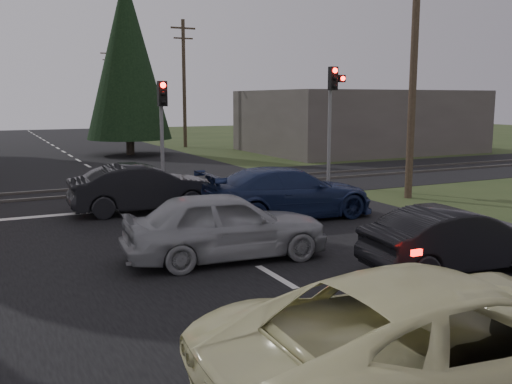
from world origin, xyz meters
TOP-DOWN VIEW (x-y plane):
  - ground at (0.00, 0.00)m, footprint 120.00×120.00m
  - road at (0.00, 10.00)m, footprint 14.00×100.00m
  - rail_corridor at (0.00, 12.00)m, footprint 120.00×8.00m
  - stop_line at (0.00, 8.20)m, footprint 13.00×0.35m
  - rail_near at (0.00, 11.20)m, footprint 120.00×0.12m
  - rail_far at (0.00, 12.80)m, footprint 120.00×0.12m
  - traffic_signal_right at (7.55, 9.47)m, footprint 0.68×0.48m
  - traffic_signal_center at (1.00, 10.68)m, footprint 0.32×0.48m
  - utility_pole_near at (8.50, 6.00)m, footprint 1.80×0.26m
  - utility_pole_mid at (8.50, 30.00)m, footprint 1.80×0.26m
  - utility_pole_far at (8.50, 55.00)m, footprint 1.80×0.26m
  - conifer_tree at (3.50, 26.00)m, footprint 5.20×5.20m
  - building_right at (18.00, 22.00)m, footprint 14.00×10.00m
  - cream_coupe at (-0.54, -5.13)m, footprint 5.81×2.81m
  - dark_hatchback at (3.47, -1.25)m, footprint 4.05×1.75m
  - silver_car at (-0.39, 1.61)m, footprint 4.57×2.16m
  - blue_sedan at (2.94, 4.80)m, footprint 5.24×2.28m
  - dark_car_far at (-0.57, 7.58)m, footprint 4.56×1.76m

SIDE VIEW (x-z plane):
  - ground at x=0.00m, z-range 0.00..0.00m
  - road at x=0.00m, z-range 0.00..0.01m
  - rail_corridor at x=0.00m, z-range 0.00..0.01m
  - stop_line at x=0.00m, z-range 0.01..0.01m
  - rail_near at x=0.00m, z-range 0.00..0.10m
  - rail_far at x=0.00m, z-range 0.00..0.10m
  - dark_hatchback at x=3.47m, z-range 0.00..1.30m
  - dark_car_far at x=-0.57m, z-range 0.00..1.48m
  - blue_sedan at x=2.94m, z-range 0.00..1.50m
  - silver_car at x=-0.39m, z-range 0.00..1.51m
  - cream_coupe at x=-0.54m, z-range 0.00..1.59m
  - building_right at x=18.00m, z-range 0.00..4.00m
  - traffic_signal_center at x=1.00m, z-range 0.76..4.86m
  - traffic_signal_right at x=7.55m, z-range 0.96..5.66m
  - utility_pole_near at x=8.50m, z-range 0.23..9.23m
  - utility_pole_mid at x=8.50m, z-range 0.23..9.23m
  - utility_pole_far at x=8.50m, z-range 0.23..9.23m
  - conifer_tree at x=3.50m, z-range 0.49..11.49m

